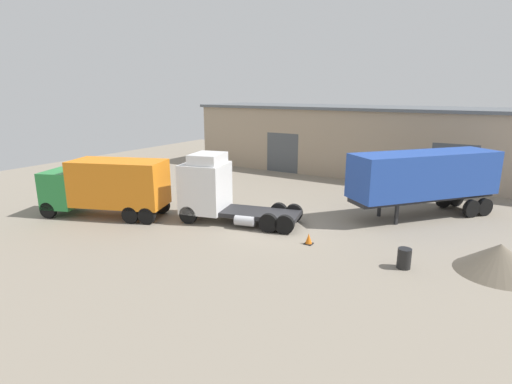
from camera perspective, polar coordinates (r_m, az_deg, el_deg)
ground_plane at (r=22.21m, az=3.06°, el=-5.16°), size 60.00×60.00×0.00m
warehouse_building at (r=37.68m, az=16.23°, el=7.08°), size 33.09×7.83×6.01m
tractor_unit_white at (r=23.19m, az=-5.95°, el=0.36°), size 7.17×4.04×3.91m
container_trailer_yellow at (r=25.60m, az=22.99°, el=2.13°), size 7.76×8.60×3.90m
box_truck_green at (r=25.40m, az=-20.53°, el=0.95°), size 7.74×4.90×3.42m
gravel_pile at (r=19.59m, az=31.41°, el=-8.08°), size 3.43×3.43×1.26m
oil_drum at (r=18.37m, az=20.40°, el=-8.87°), size 0.58×0.58×0.88m
traffic_cone at (r=20.03m, az=7.53°, el=-6.70°), size 0.40×0.40×0.55m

